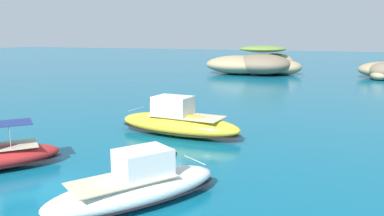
{
  "coord_description": "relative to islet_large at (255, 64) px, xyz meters",
  "views": [
    {
      "loc": [
        14.9,
        -15.73,
        8.3
      ],
      "look_at": [
        1.5,
        16.53,
        1.77
      ],
      "focal_mm": 36.62,
      "sensor_mm": 36.0,
      "label": 1
    }
  ],
  "objects": [
    {
      "name": "motorboat_white",
      "position": [
        10.37,
        -67.76,
        -1.28
      ],
      "size": [
        7.4,
        9.44,
        2.77
      ],
      "color": "white",
      "rests_on": "ground"
    },
    {
      "name": "channel_buoy",
      "position": [
        8.43,
        -61.81,
        -1.87
      ],
      "size": [
        0.56,
        0.56,
        1.48
      ],
      "color": "#E54C19",
      "rests_on": "ground"
    },
    {
      "name": "islet_large",
      "position": [
        0.0,
        0.0,
        0.0
      ],
      "size": [
        21.6,
        20.8,
        6.01
      ],
      "color": "#756651",
      "rests_on": "ground"
    },
    {
      "name": "ground_plane",
      "position": [
        5.03,
        -67.86,
        -2.2
      ],
      "size": [
        400.0,
        400.0,
        0.0
      ],
      "primitive_type": "plane",
      "color": "#0C5B7A"
    },
    {
      "name": "motorboat_yellow",
      "position": [
        6.6,
        -54.53,
        -1.11
      ],
      "size": [
        11.34,
        4.15,
        3.27
      ],
      "color": "yellow",
      "rests_on": "ground"
    }
  ]
}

